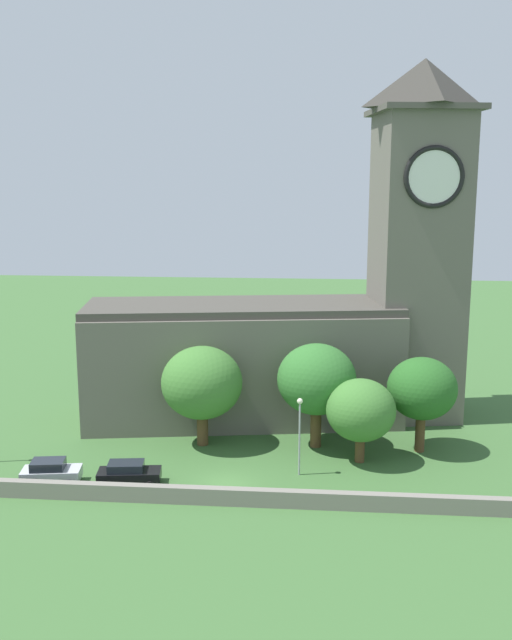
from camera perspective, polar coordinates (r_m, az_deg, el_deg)
name	(u,v)px	position (r m, az deg, el deg)	size (l,w,h in m)	color
ground_plane	(246,419)	(67.94, -0.81, -7.91)	(200.00, 200.00, 0.00)	#3D6633
church	(310,315)	(66.55, 4.32, 0.40)	(36.20, 14.83, 32.76)	#666056
quay_barrier	(219,496)	(50.87, -2.95, -13.91)	(48.95, 0.70, 1.21)	gray
car_silver	(51,472)	(55.91, -16.13, -11.62)	(4.52, 2.81, 1.83)	silver
car_black	(128,473)	(54.55, -10.18, -11.99)	(4.83, 2.70, 1.71)	black
streetlamp_west_mid	(300,423)	(54.28, 3.52, -8.24)	(0.44, 0.44, 6.09)	#9EA0A5
tree_riverside_west	(361,410)	(57.21, 8.40, -7.18)	(5.52, 5.52, 6.80)	brown
tree_riverside_east	(202,383)	(60.08, -4.36, -5.05)	(6.83, 6.83, 8.55)	brown
tree_churchyard	(317,380)	(59.57, 4.88, -4.78)	(6.60, 6.60, 8.87)	brown
tree_by_tower	(422,389)	(60.00, 13.16, -5.40)	(5.71, 5.71, 7.98)	brown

